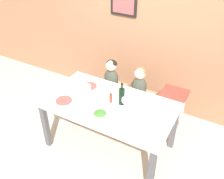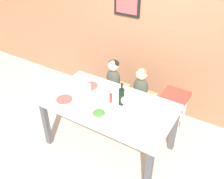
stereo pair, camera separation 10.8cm
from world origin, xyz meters
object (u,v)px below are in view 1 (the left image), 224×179
object	(u,v)px
wine_bottle	(122,96)
paper_towel_roll	(87,94)
wine_glass_near	(124,100)
person_child_center	(140,81)
dinner_plate_back_left	(89,86)
wine_glass_far	(107,88)
salad_bowl_large	(100,115)
chair_far_center	(138,99)
dinner_plate_front_right	(138,127)
chair_right_highchair	(173,101)
person_child_left	(111,73)
dinner_plate_back_right	(152,104)
chair_far_left	(111,90)
dinner_plate_front_left	(64,100)

from	to	relation	value
wine_bottle	paper_towel_roll	bearing A→B (deg)	-156.25
wine_bottle	wine_glass_near	distance (m)	0.11
person_child_center	dinner_plate_back_left	world-z (taller)	person_child_center
wine_glass_far	person_child_center	bearing A→B (deg)	72.06
salad_bowl_large	dinner_plate_back_left	xyz separation A→B (m)	(-0.49, 0.50, -0.04)
chair_far_center	dinner_plate_front_right	distance (m)	1.12
wine_glass_far	dinner_plate_back_left	xyz separation A→B (m)	(-0.34, 0.08, -0.13)
chair_right_highchair	person_child_left	xyz separation A→B (m)	(-1.03, 0.00, 0.17)
chair_far_center	wine_glass_far	bearing A→B (deg)	-107.99
person_child_center	salad_bowl_large	bearing A→B (deg)	-93.11
dinner_plate_back_right	wine_glass_far	bearing A→B (deg)	-167.74
dinner_plate_back_left	wine_glass_near	bearing A→B (deg)	-17.64
person_child_center	wine_glass_near	distance (m)	0.78
person_child_left	salad_bowl_large	size ratio (longest dim) A/B	2.69
chair_far_center	person_child_center	xyz separation A→B (m)	(-0.00, 0.00, 0.33)
chair_far_center	salad_bowl_large	world-z (taller)	salad_bowl_large
salad_bowl_large	dinner_plate_back_left	size ratio (longest dim) A/B	0.84
wine_bottle	dinner_plate_front_right	bearing A→B (deg)	-39.17
chair_right_highchair	salad_bowl_large	distance (m)	1.23
chair_far_left	dinner_plate_front_left	world-z (taller)	dinner_plate_front_left
chair_right_highchair	paper_towel_roll	distance (m)	1.29
chair_far_center	dinner_plate_front_left	bearing A→B (deg)	-123.27
chair_far_center	dinner_plate_back_left	bearing A→B (deg)	-135.27
chair_far_left	person_child_center	bearing A→B (deg)	0.21
wine_glass_near	dinner_plate_front_right	bearing A→B (deg)	-37.73
person_child_left	dinner_plate_front_left	size ratio (longest dim) A/B	2.27
chair_far_left	salad_bowl_large	xyz separation A→B (m)	(0.43, -1.04, 0.42)
dinner_plate_back_right	person_child_center	bearing A→B (deg)	128.16
person_child_center	paper_towel_roll	world-z (taller)	paper_towel_roll
wine_glass_far	dinner_plate_back_right	xyz separation A→B (m)	(0.59, 0.13, -0.13)
chair_far_left	dinner_plate_front_right	distance (m)	1.37
wine_bottle	dinner_plate_front_left	world-z (taller)	wine_bottle
wine_glass_far	dinner_plate_back_right	bearing A→B (deg)	12.26
chair_far_center	person_child_center	world-z (taller)	person_child_center
person_child_left	paper_towel_roll	size ratio (longest dim) A/B	1.94
dinner_plate_back_left	chair_far_center	bearing A→B (deg)	44.73
person_child_left	person_child_center	distance (m)	0.49
chair_right_highchair	paper_towel_roll	xyz separation A→B (m)	(-0.91, -0.85, 0.34)
chair_far_left	wine_bottle	size ratio (longest dim) A/B	1.45
dinner_plate_back_left	salad_bowl_large	bearing A→B (deg)	-46.10
chair_right_highchair	wine_bottle	xyz separation A→B (m)	(-0.50, -0.67, 0.34)
dinner_plate_front_left	chair_right_highchair	bearing A→B (deg)	39.72
chair_far_center	dinner_plate_front_left	xyz separation A→B (m)	(-0.65, -0.98, 0.38)
salad_bowl_large	dinner_plate_front_right	bearing A→B (deg)	8.59
person_child_left	wine_bottle	size ratio (longest dim) A/B	1.55
wine_glass_near	dinner_plate_front_right	world-z (taller)	wine_glass_near
person_child_left	dinner_plate_front_left	xyz separation A→B (m)	(-0.16, -0.99, 0.05)
wine_glass_far	dinner_plate_back_right	size ratio (longest dim) A/B	0.87
wine_bottle	person_child_left	bearing A→B (deg)	128.01
chair_far_left	chair_far_center	distance (m)	0.49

